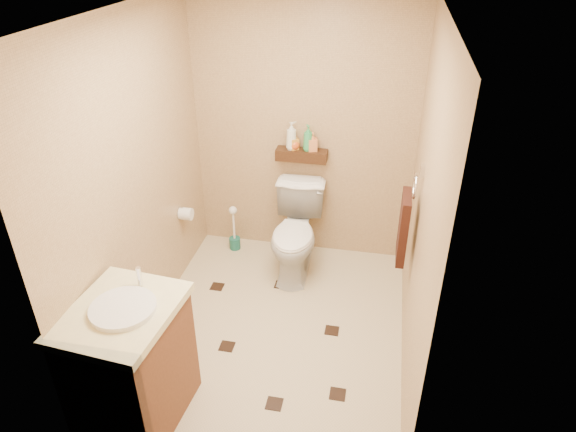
# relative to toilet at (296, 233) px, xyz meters

# --- Properties ---
(ground) EXTENTS (2.50, 2.50, 0.00)m
(ground) POSITION_rel_toilet_xyz_m (-0.01, -0.83, -0.40)
(ground) COLOR #C7B292
(ground) RESTS_ON ground
(wall_back) EXTENTS (2.00, 0.04, 2.40)m
(wall_back) POSITION_rel_toilet_xyz_m (-0.01, 0.42, 0.80)
(wall_back) COLOR tan
(wall_back) RESTS_ON ground
(wall_front) EXTENTS (2.00, 0.04, 2.40)m
(wall_front) POSITION_rel_toilet_xyz_m (-0.01, -2.08, 0.80)
(wall_front) COLOR tan
(wall_front) RESTS_ON ground
(wall_left) EXTENTS (0.04, 2.50, 2.40)m
(wall_left) POSITION_rel_toilet_xyz_m (-1.01, -0.83, 0.80)
(wall_left) COLOR tan
(wall_left) RESTS_ON ground
(wall_right) EXTENTS (0.04, 2.50, 2.40)m
(wall_right) POSITION_rel_toilet_xyz_m (0.99, -0.83, 0.80)
(wall_right) COLOR tan
(wall_right) RESTS_ON ground
(ceiling) EXTENTS (2.00, 2.50, 0.02)m
(ceiling) POSITION_rel_toilet_xyz_m (-0.01, -0.83, 2.00)
(ceiling) COLOR silver
(ceiling) RESTS_ON wall_back
(wall_shelf) EXTENTS (0.46, 0.14, 0.10)m
(wall_shelf) POSITION_rel_toilet_xyz_m (-0.01, 0.34, 0.62)
(wall_shelf) COLOR #3C2310
(wall_shelf) RESTS_ON wall_back
(floor_accents) EXTENTS (1.30, 1.40, 0.01)m
(floor_accents) POSITION_rel_toilet_xyz_m (0.01, -0.90, -0.40)
(floor_accents) COLOR black
(floor_accents) RESTS_ON ground
(toilet) EXTENTS (0.48, 0.80, 0.80)m
(toilet) POSITION_rel_toilet_xyz_m (0.00, 0.00, 0.00)
(toilet) COLOR white
(toilet) RESTS_ON ground
(vanity) EXTENTS (0.66, 0.78, 1.02)m
(vanity) POSITION_rel_toilet_xyz_m (-0.71, -1.78, 0.06)
(vanity) COLOR brown
(vanity) RESTS_ON ground
(toilet_brush) EXTENTS (0.11, 0.11, 0.47)m
(toilet_brush) POSITION_rel_toilet_xyz_m (-0.66, 0.24, -0.23)
(toilet_brush) COLOR #175E52
(toilet_brush) RESTS_ON ground
(towel_ring) EXTENTS (0.12, 0.30, 0.76)m
(towel_ring) POSITION_rel_toilet_xyz_m (0.90, -0.58, 0.55)
(towel_ring) COLOR silver
(towel_ring) RESTS_ON wall_right
(toilet_paper) EXTENTS (0.12, 0.11, 0.12)m
(toilet_paper) POSITION_rel_toilet_xyz_m (-0.95, -0.18, 0.20)
(toilet_paper) COLOR white
(toilet_paper) RESTS_ON wall_left
(bottle_a) EXTENTS (0.14, 0.14, 0.25)m
(bottle_a) POSITION_rel_toilet_xyz_m (-0.11, 0.34, 0.80)
(bottle_a) COLOR silver
(bottle_a) RESTS_ON wall_shelf
(bottle_b) EXTENTS (0.10, 0.10, 0.16)m
(bottle_b) POSITION_rel_toilet_xyz_m (-0.08, 0.34, 0.75)
(bottle_b) COLOR orange
(bottle_b) RESTS_ON wall_shelf
(bottle_c) EXTENTS (0.14, 0.14, 0.13)m
(bottle_c) POSITION_rel_toilet_xyz_m (-0.08, 0.34, 0.74)
(bottle_c) COLOR #D65119
(bottle_c) RESTS_ON wall_shelf
(bottle_d) EXTENTS (0.12, 0.12, 0.23)m
(bottle_d) POSITION_rel_toilet_xyz_m (0.04, 0.34, 0.79)
(bottle_d) COLOR #309253
(bottle_d) RESTS_ON wall_shelf
(bottle_e) EXTENTS (0.10, 0.10, 0.17)m
(bottle_e) POSITION_rel_toilet_xyz_m (0.08, 0.34, 0.76)
(bottle_e) COLOR #D77E47
(bottle_e) RESTS_ON wall_shelf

